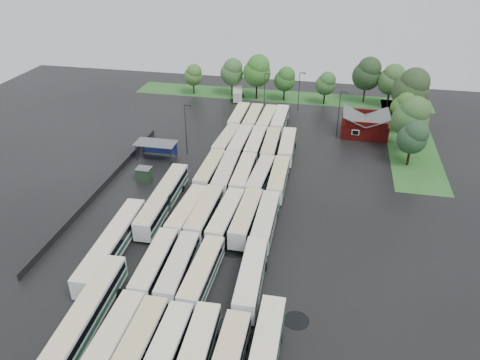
# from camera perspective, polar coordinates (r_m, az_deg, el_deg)

# --- Properties ---
(ground) EXTENTS (160.00, 160.00, 0.00)m
(ground) POSITION_cam_1_polar(r_m,az_deg,el_deg) (73.63, -3.46, -6.01)
(ground) COLOR black
(ground) RESTS_ON ground
(brick_building) EXTENTS (10.07, 8.60, 5.39)m
(brick_building) POSITION_cam_1_polar(r_m,az_deg,el_deg) (108.75, 14.92, 6.29)
(brick_building) COLOR maroon
(brick_building) RESTS_ON ground
(wash_shed) EXTENTS (8.20, 4.20, 3.58)m
(wash_shed) POSITION_cam_1_polar(r_m,az_deg,el_deg) (95.29, -10.15, 4.29)
(wash_shed) COLOR #2D2D30
(wash_shed) RESTS_ON ground
(utility_hut) EXTENTS (2.70, 2.20, 2.62)m
(utility_hut) POSITION_cam_1_polar(r_m,az_deg,el_deg) (87.92, -11.61, 0.70)
(utility_hut) COLOR #1B311B
(utility_hut) RESTS_ON ground
(grass_strip_north) EXTENTS (80.00, 10.00, 0.01)m
(grass_strip_north) POSITION_cam_1_polar(r_m,az_deg,el_deg) (130.62, 4.82, 10.14)
(grass_strip_north) COLOR #285F21
(grass_strip_north) RESTS_ON ground
(grass_strip_east) EXTENTS (10.00, 50.00, 0.01)m
(grass_strip_east) POSITION_cam_1_polar(r_m,az_deg,el_deg) (110.61, 19.96, 4.83)
(grass_strip_east) COLOR #285F21
(grass_strip_east) RESTS_ON ground
(west_fence) EXTENTS (0.10, 50.00, 1.20)m
(west_fence) POSITION_cam_1_polar(r_m,az_deg,el_deg) (87.14, -16.34, -0.76)
(west_fence) COLOR #2D2D30
(west_fence) RESTS_ON ground
(bus_r0c0) EXTENTS (2.89, 13.25, 3.68)m
(bus_r0c0) POSITION_cam_1_polar(r_m,az_deg,el_deg) (55.72, -15.37, -18.57)
(bus_r0c0) COLOR silver
(bus_r0c0) RESTS_ON ground
(bus_r0c1) EXTENTS (3.00, 13.47, 3.74)m
(bus_r0c1) POSITION_cam_1_polar(r_m,az_deg,el_deg) (54.33, -12.57, -19.65)
(bus_r0c1) COLOR silver
(bus_r0c1) RESTS_ON ground
(bus_r0c2) EXTENTS (2.93, 13.26, 3.68)m
(bus_r0c2) POSITION_cam_1_polar(r_m,az_deg,el_deg) (53.32, -9.25, -20.48)
(bus_r0c2) COLOR silver
(bus_r0c2) RESTS_ON ground
(bus_r0c3) EXTENTS (3.30, 13.42, 3.71)m
(bus_r0c3) POSITION_cam_1_polar(r_m,az_deg,el_deg) (52.80, -5.49, -20.78)
(bus_r0c3) COLOR silver
(bus_r0c3) RESTS_ON ground
(bus_r1c0) EXTENTS (3.13, 12.92, 3.57)m
(bus_r1c0) POSITION_cam_1_polar(r_m,az_deg,el_deg) (64.60, -10.31, -10.10)
(bus_r1c0) COLOR silver
(bus_r1c0) RESTS_ON ground
(bus_r1c1) EXTENTS (3.19, 12.86, 3.55)m
(bus_r1c1) POSITION_cam_1_polar(r_m,az_deg,el_deg) (63.54, -7.51, -10.61)
(bus_r1c1) COLOR silver
(bus_r1c1) RESTS_ON ground
(bus_r1c2) EXTENTS (2.94, 12.92, 3.59)m
(bus_r1c2) POSITION_cam_1_polar(r_m,az_deg,el_deg) (62.39, -4.63, -11.28)
(bus_r1c2) COLOR silver
(bus_r1c2) RESTS_ON ground
(bus_r1c4) EXTENTS (3.41, 13.51, 3.73)m
(bus_r1c4) POSITION_cam_1_polar(r_m,az_deg,el_deg) (61.51, 1.36, -11.77)
(bus_r1c4) COLOR silver
(bus_r1c4) RESTS_ON ground
(bus_r2c0) EXTENTS (3.30, 12.89, 3.56)m
(bus_r2c0) POSITION_cam_1_polar(r_m,az_deg,el_deg) (74.38, -6.45, -3.94)
(bus_r2c0) COLOR silver
(bus_r2c0) RESTS_ON ground
(bus_r2c1) EXTENTS (3.02, 13.10, 3.63)m
(bus_r2c1) POSITION_cam_1_polar(r_m,az_deg,el_deg) (73.83, -4.30, -4.06)
(bus_r2c1) COLOR silver
(bus_r2c1) RESTS_ON ground
(bus_r2c2) EXTENTS (3.34, 13.14, 3.63)m
(bus_r2c2) POSITION_cam_1_polar(r_m,az_deg,el_deg) (72.79, -1.73, -4.52)
(bus_r2c2) COLOR silver
(bus_r2c2) RESTS_ON ground
(bus_r2c3) EXTENTS (3.06, 13.18, 3.65)m
(bus_r2c3) POSITION_cam_1_polar(r_m,az_deg,el_deg) (72.64, 0.76, -4.57)
(bus_r2c3) COLOR silver
(bus_r2c3) RESTS_ON ground
(bus_r2c4) EXTENTS (2.93, 13.10, 3.64)m
(bus_r2c4) POSITION_cam_1_polar(r_m,az_deg,el_deg) (72.06, 3.15, -4.94)
(bus_r2c4) COLOR silver
(bus_r2c4) RESTS_ON ground
(bus_r3c0) EXTENTS (2.82, 12.82, 3.56)m
(bus_r3c0) POSITION_cam_1_polar(r_m,az_deg,el_deg) (86.02, -3.70, 1.09)
(bus_r3c0) COLOR silver
(bus_r3c0) RESTS_ON ground
(bus_r3c1) EXTENTS (3.22, 13.35, 3.69)m
(bus_r3c1) POSITION_cam_1_polar(r_m,az_deg,el_deg) (84.79, -1.72, 0.76)
(bus_r3c1) COLOR silver
(bus_r3c1) RESTS_ON ground
(bus_r3c2) EXTENTS (2.92, 12.97, 3.60)m
(bus_r3c2) POSITION_cam_1_polar(r_m,az_deg,el_deg) (84.40, 0.42, 0.59)
(bus_r3c2) COLOR silver
(bus_r3c2) RESTS_ON ground
(bus_r3c3) EXTENTS (3.36, 12.93, 3.57)m
(bus_r3c3) POSITION_cam_1_polar(r_m,az_deg,el_deg) (83.81, 2.51, 0.32)
(bus_r3c3) COLOR silver
(bus_r3c3) RESTS_ON ground
(bus_r3c4) EXTENTS (2.95, 12.89, 3.58)m
(bus_r3c4) POSITION_cam_1_polar(r_m,az_deg,el_deg) (83.53, 4.71, 0.14)
(bus_r3c4) COLOR silver
(bus_r3c4) RESTS_ON ground
(bus_r4c0) EXTENTS (3.35, 12.92, 3.56)m
(bus_r4c0) POSITION_cam_1_polar(r_m,az_deg,el_deg) (97.63, -1.65, 4.71)
(bus_r4c0) COLOR silver
(bus_r4c0) RESTS_ON ground
(bus_r4c1) EXTENTS (2.91, 13.13, 3.65)m
(bus_r4c1) POSITION_cam_1_polar(r_m,az_deg,el_deg) (96.64, 0.02, 4.49)
(bus_r4c1) COLOR silver
(bus_r4c1) RESTS_ON ground
(bus_r4c2) EXTENTS (2.91, 12.99, 3.61)m
(bus_r4c2) POSITION_cam_1_polar(r_m,az_deg,el_deg) (96.30, 1.90, 4.36)
(bus_r4c2) COLOR silver
(bus_r4c2) RESTS_ON ground
(bus_r4c3) EXTENTS (3.13, 13.11, 3.63)m
(bus_r4c3) POSITION_cam_1_polar(r_m,az_deg,el_deg) (95.70, 3.78, 4.16)
(bus_r4c3) COLOR silver
(bus_r4c3) RESTS_ON ground
(bus_r4c4) EXTENTS (3.23, 13.12, 3.63)m
(bus_r4c4) POSITION_cam_1_polar(r_m,az_deg,el_deg) (95.79, 5.78, 4.09)
(bus_r4c4) COLOR silver
(bus_r4c4) RESTS_ON ground
(bus_r5c0) EXTENTS (2.86, 13.08, 3.63)m
(bus_r5c0) POSITION_cam_1_polar(r_m,az_deg,el_deg) (109.73, -0.11, 7.58)
(bus_r5c0) COLOR silver
(bus_r5c0) RESTS_ON ground
(bus_r5c1) EXTENTS (2.83, 13.12, 3.65)m
(bus_r5c1) POSITION_cam_1_polar(r_m,az_deg,el_deg) (108.92, 1.59, 7.41)
(bus_r5c1) COLOR silver
(bus_r5c1) RESTS_ON ground
(bus_r5c2) EXTENTS (3.09, 13.05, 3.61)m
(bus_r5c2) POSITION_cam_1_polar(r_m,az_deg,el_deg) (108.45, 3.29, 7.26)
(bus_r5c2) COLOR silver
(bus_r5c2) RESTS_ON ground
(bus_r5c3) EXTENTS (2.89, 13.25, 3.68)m
(bus_r5c3) POSITION_cam_1_polar(r_m,az_deg,el_deg) (108.28, 4.87, 7.19)
(bus_r5c3) COLOR silver
(bus_r5c3) RESTS_ON ground
(artic_bus_west_a) EXTENTS (3.67, 19.78, 3.65)m
(artic_bus_west_a) POSITION_cam_1_polar(r_m,az_deg,el_deg) (59.12, -18.49, -15.76)
(artic_bus_west_a) COLOR silver
(artic_bus_west_a) RESTS_ON ground
(artic_bus_west_b) EXTENTS (3.22, 19.92, 3.69)m
(artic_bus_west_b) POSITION_cam_1_polar(r_m,az_deg,el_deg) (78.19, -9.36, -2.30)
(artic_bus_west_b) COLOR silver
(artic_bus_west_b) RESTS_ON ground
(artic_bus_west_c) EXTENTS (3.52, 19.92, 3.68)m
(artic_bus_west_c) POSITION_cam_1_polar(r_m,az_deg,el_deg) (69.44, -15.31, -7.53)
(artic_bus_west_c) COLOR silver
(artic_bus_west_c) RESTS_ON ground
(minibus) EXTENTS (3.68, 6.85, 2.84)m
(minibus) POSITION_cam_1_polar(r_m,az_deg,el_deg) (127.22, -0.30, 10.46)
(minibus) COLOR beige
(minibus) RESTS_ON ground
(tree_north_0) EXTENTS (5.10, 5.10, 8.44)m
(tree_north_0) POSITION_cam_1_polar(r_m,az_deg,el_deg) (130.97, -5.69, 12.64)
(tree_north_0) COLOR #352417
(tree_north_0) RESTS_ON ground
(tree_north_1) EXTENTS (6.22, 6.22, 10.29)m
(tree_north_1) POSITION_cam_1_polar(r_m,az_deg,el_deg) (129.18, -0.96, 13.10)
(tree_north_1) COLOR #3A2D1F
(tree_north_1) RESTS_ON ground
(tree_north_2) EXTENTS (7.29, 7.29, 12.07)m
(tree_north_2) POSITION_cam_1_polar(r_m,az_deg,el_deg) (125.92, 2.14, 13.20)
(tree_north_2) COLOR black
(tree_north_2) RESTS_ON ground
(tree_north_3) EXTENTS (5.58, 5.58, 9.24)m
(tree_north_3) POSITION_cam_1_polar(r_m,az_deg,el_deg) (125.59, 5.54, 12.17)
(tree_north_3) COLOR black
(tree_north_3) RESTS_ON ground
(tree_north_4) EXTENTS (5.24, 5.24, 8.68)m
(tree_north_4) POSITION_cam_1_polar(r_m,az_deg,el_deg) (124.54, 10.45, 11.51)
(tree_north_4) COLOR black
(tree_north_4) RESTS_ON ground
(tree_north_5) EXTENTS (7.35, 7.35, 12.18)m
(tree_north_5) POSITION_cam_1_polar(r_m,az_deg,el_deg) (127.32, 15.29, 12.43)
(tree_north_5) COLOR #32231B
(tree_north_5) RESTS_ON ground
(tree_north_6) EXTENTS (6.75, 6.75, 11.18)m
(tree_north_6) POSITION_cam_1_polar(r_m,az_deg,el_deg) (126.38, 18.04, 11.60)
(tree_north_6) COLOR black
(tree_north_6) RESTS_ON ground
(tree_east_0) EXTENTS (5.74, 5.72, 9.47)m
(tree_east_0) POSITION_cam_1_polar(r_m,az_deg,el_deg) (95.51, 20.40, 4.95)
(tree_east_0) COLOR black
(tree_east_0) RESTS_ON ground
(tree_east_1) EXTENTS (7.37, 7.37, 12.20)m
(tree_east_1) POSITION_cam_1_polar(r_m,az_deg,el_deg) (100.50, 20.21, 7.26)
(tree_east_1) COLOR #3B2913
(tree_east_1) RESTS_ON ground
(tree_east_2) EXTENTS (5.62, 5.62, 9.30)m
(tree_east_2) POSITION_cam_1_polar(r_m,az_deg,el_deg) (111.39, 19.37, 8.44)
(tree_east_2) COLOR black
(tree_east_2) RESTS_ON ground
(tree_east_3) EXTENTS (8.25, 8.25, 13.67)m
(tree_east_3) POSITION_cam_1_polar(r_m,az_deg,el_deg) (115.02, 20.21, 10.42)
(tree_east_3) COLOR black
(tree_east_3) RESTS_ON ground
(tree_east_4) EXTENTS (4.70, 4.69, 7.77)m
(tree_east_4) POSITION_cam_1_polar(r_m,az_deg,el_deg) (124.15, 19.52, 9.98)
(tree_east_4) COLOR black
(tree_east_4) RESTS_ON ground
(lamp_post_ne) EXTENTS (1.63, 0.32, 10.55)m
(lamp_post_ne) POSITION_cam_1_polar(r_m,az_deg,el_deg) (104.57, 12.04, 8.24)
(lamp_post_ne) COLOR #2D2D30
(lamp_post_ne) RESTS_ON ground
(lamp_post_nw) EXTENTS (1.64, 0.32, 10.68)m
(lamp_post_nw) POSITION_cam_1_polar(r_m,az_deg,el_deg) (95.07, -6.57, 6.62)
(lamp_post_nw) COLOR #2D2D30
(lamp_post_nw) RESTS_ON ground
(lamp_post_back_w) EXTENTS (1.41, 0.27, 9.14)m
(lamp_post_back_w) POSITION_cam_1_polar(r_m,az_deg,el_deg) (119.88, 3.07, 11.12)
(lamp_post_back_w) COLOR #2D2D30
(lamp_post_back_w) RESTS_ON ground
(lamp_post_back_e) EXTENTS (1.50, 0.29, 9.77)m
(lamp_post_back_e) POSITION_cam_1_polar(r_m,az_deg,el_deg) (119.10, 7.27, 10.99)
(lamp_post_back_e) COLOR #2D2D30
(lamp_post_back_e) RESTS_ON ground
(puddle_0) EXTENTS (3.87, 3.87, 0.01)m
(puddle_0) POSITION_cam_1_polar(r_m,az_deg,el_deg) (60.54, -9.60, -15.74)
(puddle_0) COLOR black
(puddle_0) RESTS_ON ground
(puddle_1) EXTENTS (2.78, 2.78, 0.01)m
(puddle_1) POSITION_cam_1_polar(r_m,az_deg,el_deg) (57.23, 0.13, -18.55)
(puddle_1) COLOR black
(puddle_1) RESTS_ON ground
(puddle_2) EXTENTS (4.97, 4.97, 0.01)m
(puddle_2) POSITION_cam_1_polar(r_m,az_deg,el_deg) (74.99, -8.28, -5.57)
(puddle_2) COLOR black
(puddle_2) RESTS_ON ground
(puddle_3) EXTENTS (5.19, 5.19, 0.01)m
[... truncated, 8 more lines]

